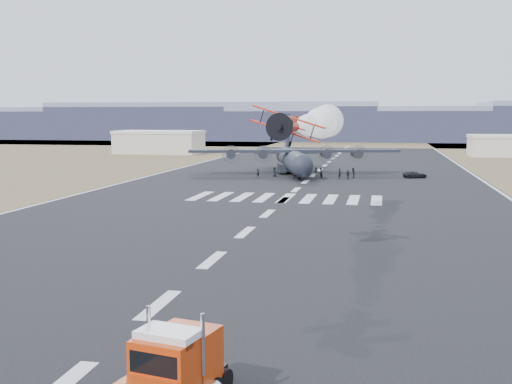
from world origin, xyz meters
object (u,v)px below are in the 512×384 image
(aerobatic_biplane, at_px, (287,126))
(crew_f, at_px, (294,174))
(crew_c, at_px, (316,171))
(crew_h, at_px, (321,173))
(hangar_left, at_px, (159,142))
(crew_d, at_px, (348,175))
(crew_g, at_px, (340,174))
(hangar_right, at_px, (508,145))
(crew_a, at_px, (258,173))
(crew_e, at_px, (275,172))
(semi_truck, at_px, (170,372))
(transport_aircraft, at_px, (293,158))
(support_vehicle, at_px, (415,175))
(crew_b, at_px, (353,173))

(aerobatic_biplane, relative_size, crew_f, 3.36)
(crew_c, distance_m, crew_h, 3.66)
(hangar_left, height_order, aerobatic_biplane, aerobatic_biplane)
(hangar_left, bearing_deg, crew_d, -48.82)
(crew_c, height_order, crew_g, crew_g)
(hangar_right, xyz_separation_m, crew_a, (-55.35, -71.87, -2.21))
(crew_e, relative_size, crew_f, 1.04)
(hangar_left, distance_m, aerobatic_biplane, 142.79)
(semi_truck, height_order, crew_f, semi_truck)
(transport_aircraft, relative_size, crew_e, 22.57)
(transport_aircraft, height_order, support_vehicle, transport_aircraft)
(crew_c, bearing_deg, support_vehicle, 146.01)
(aerobatic_biplane, distance_m, transport_aircraft, 73.82)
(semi_truck, relative_size, support_vehicle, 1.74)
(crew_c, bearing_deg, crew_a, -8.37)
(semi_truck, distance_m, crew_h, 92.34)
(support_vehicle, height_order, crew_e, crew_e)
(crew_b, xyz_separation_m, crew_e, (-14.16, 0.13, -0.04))
(crew_f, height_order, crew_g, crew_g)
(transport_aircraft, relative_size, crew_d, 24.82)
(crew_d, relative_size, crew_f, 0.94)
(aerobatic_biplane, bearing_deg, crew_c, 96.60)
(transport_aircraft, distance_m, crew_e, 7.77)
(transport_aircraft, relative_size, crew_b, 21.61)
(transport_aircraft, xyz_separation_m, crew_a, (-5.05, -9.12, -2.16))
(crew_c, relative_size, crew_g, 0.89)
(crew_g, bearing_deg, hangar_right, -4.07)
(hangar_right, distance_m, crew_c, 81.17)
(transport_aircraft, distance_m, crew_c, 7.01)
(aerobatic_biplane, bearing_deg, hangar_right, 75.94)
(crew_a, relative_size, crew_c, 0.96)
(aerobatic_biplane, relative_size, crew_h, 3.08)
(support_vehicle, bearing_deg, hangar_left, 29.06)
(crew_d, relative_size, crew_g, 0.85)
(crew_c, xyz_separation_m, crew_f, (-3.16, -6.08, 0.01))
(crew_h, bearing_deg, hangar_left, -112.50)
(hangar_right, xyz_separation_m, crew_e, (-52.66, -69.86, -2.14))
(crew_f, bearing_deg, transport_aircraft, -23.83)
(crew_d, bearing_deg, crew_a, -155.90)
(crew_c, xyz_separation_m, crew_h, (1.19, -3.46, 0.09))
(transport_aircraft, bearing_deg, crew_b, -45.35)
(crew_f, bearing_deg, crew_h, -92.29)
(crew_c, xyz_separation_m, crew_d, (6.09, -4.85, -0.04))
(semi_truck, bearing_deg, crew_f, 107.44)
(support_vehicle, relative_size, crew_b, 2.31)
(aerobatic_biplane, height_order, transport_aircraft, aerobatic_biplane)
(crew_h, bearing_deg, transport_aircraft, -114.30)
(support_vehicle, bearing_deg, crew_c, 69.84)
(hangar_right, distance_m, aerobatic_biplane, 141.72)
(hangar_right, bearing_deg, support_vehicle, -112.24)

